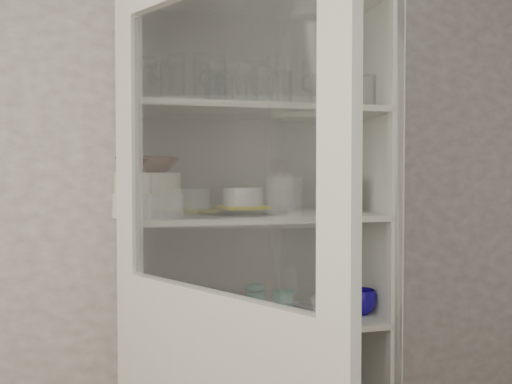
{
  "coord_description": "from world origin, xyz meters",
  "views": [
    {
      "loc": [
        -0.29,
        -0.75,
        1.41
      ],
      "look_at": [
        0.2,
        1.27,
        1.34
      ],
      "focal_mm": 38.0,
      "sensor_mm": 36.0,
      "label": 1
    }
  ],
  "objects": [
    {
      "name": "tumbler_11",
      "position": [
        0.47,
        1.29,
        1.73
      ],
      "size": [
        0.08,
        0.08,
        0.15
      ],
      "primitive_type": "cylinder",
      "rotation": [
        0.0,
        0.0,
        0.04
      ],
      "color": "silver",
      "rests_on": "shelf_glass"
    },
    {
      "name": "terracotta_bowl",
      "position": [
        -0.21,
        1.21,
        1.44
      ],
      "size": [
        0.25,
        0.25,
        0.05
      ],
      "primitive_type": "imported",
      "rotation": [
        0.0,
        0.0,
        -0.15
      ],
      "color": "#441C11",
      "rests_on": "cream_bowl"
    },
    {
      "name": "goblet_3",
      "position": [
        0.52,
        1.34,
        1.75
      ],
      "size": [
        0.08,
        0.08,
        0.17
      ],
      "primitive_type": null,
      "color": "silver",
      "rests_on": "shelf_glass"
    },
    {
      "name": "plate_stack_back",
      "position": [
        -0.21,
        1.36,
        1.31
      ],
      "size": [
        0.19,
        0.19,
        0.1
      ],
      "primitive_type": "cylinder",
      "color": "white",
      "rests_on": "shelf_plates"
    },
    {
      "name": "mug_blue",
      "position": [
        0.61,
        1.21,
        0.91
      ],
      "size": [
        0.13,
        0.13,
        0.1
      ],
      "primitive_type": "imported",
      "rotation": [
        0.0,
        0.0,
        0.07
      ],
      "color": "navy",
      "rests_on": "shelf_mugs"
    },
    {
      "name": "tumbler_8",
      "position": [
        0.03,
        1.27,
        1.73
      ],
      "size": [
        0.09,
        0.09,
        0.14
      ],
      "primitive_type": "cylinder",
      "rotation": [
        0.0,
        0.0,
        -0.38
      ],
      "color": "silver",
      "rests_on": "shelf_glass"
    },
    {
      "name": "glass_platter",
      "position": [
        0.15,
        1.28,
        1.27
      ],
      "size": [
        0.43,
        0.43,
        0.02
      ],
      "primitive_type": "cylinder",
      "rotation": [
        0.0,
        0.0,
        -0.31
      ],
      "color": "silver",
      "rests_on": "shelf_plates"
    },
    {
      "name": "tumbler_6",
      "position": [
        0.61,
        1.16,
        1.72
      ],
      "size": [
        0.08,
        0.08,
        0.13
      ],
      "primitive_type": "cylinder",
      "rotation": [
        0.0,
        0.0,
        0.37
      ],
      "color": "silver",
      "rests_on": "shelf_glass"
    },
    {
      "name": "goblet_1",
      "position": [
        0.03,
        1.34,
        1.75
      ],
      "size": [
        0.08,
        0.08,
        0.17
      ],
      "primitive_type": null,
      "color": "silver",
      "rests_on": "shelf_glass"
    },
    {
      "name": "tumbler_3",
      "position": [
        0.28,
        1.16,
        1.72
      ],
      "size": [
        0.07,
        0.07,
        0.12
      ],
      "primitive_type": "cylinder",
      "rotation": [
        0.0,
        0.0,
        -0.18
      ],
      "color": "silver",
      "rests_on": "shelf_glass"
    },
    {
      "name": "tumbler_4",
      "position": [
        0.2,
        1.13,
        1.73
      ],
      "size": [
        0.07,
        0.07,
        0.14
      ],
      "primitive_type": "cylinder",
      "rotation": [
        0.0,
        0.0,
        -0.07
      ],
      "color": "silver",
      "rests_on": "shelf_glass"
    },
    {
      "name": "mug_teal",
      "position": [
        0.32,
        1.31,
        0.9
      ],
      "size": [
        0.1,
        0.1,
        0.09
      ],
      "primitive_type": "imported",
      "rotation": [
        0.0,
        0.0,
        -0.06
      ],
      "color": "#277F6F",
      "rests_on": "shelf_mugs"
    },
    {
      "name": "grey_bowl_stack",
      "position": [
        0.55,
        1.25,
        1.33
      ],
      "size": [
        0.14,
        0.14,
        0.14
      ],
      "primitive_type": "cylinder",
      "color": "silver",
      "rests_on": "shelf_plates"
    },
    {
      "name": "tumbler_5",
      "position": [
        0.44,
        1.12,
        1.73
      ],
      "size": [
        0.07,
        0.07,
        0.14
      ],
      "primitive_type": "cylinder",
      "rotation": [
        0.0,
        0.0,
        0.01
      ],
      "color": "silver",
      "rests_on": "shelf_glass"
    },
    {
      "name": "yellow_trivet",
      "position": [
        0.15,
        1.28,
        1.29
      ],
      "size": [
        0.19,
        0.19,
        0.01
      ],
      "primitive_type": "cube",
      "rotation": [
        0.0,
        0.0,
        0.14
      ],
      "color": "yellow",
      "rests_on": "glass_platter"
    },
    {
      "name": "pantry_cabinet",
      "position": [
        0.2,
        1.34,
        0.94
      ],
      "size": [
        1.0,
        0.45,
        2.1
      ],
      "color": "silver",
      "rests_on": "floor"
    },
    {
      "name": "tumbler_9",
      "position": [
        0.08,
        1.26,
        1.73
      ],
      "size": [
        0.08,
        0.08,
        0.13
      ],
      "primitive_type": "cylinder",
      "rotation": [
        0.0,
        0.0,
        0.31
      ],
      "color": "silver",
      "rests_on": "shelf_glass"
    },
    {
      "name": "teal_jar",
      "position": [
        0.21,
        1.34,
        0.91
      ],
      "size": [
        0.08,
        0.08,
        0.1
      ],
      "color": "#277F6F",
      "rests_on": "shelf_mugs"
    },
    {
      "name": "cupboard_door",
      "position": [
        -0.06,
        0.67,
        0.87
      ],
      "size": [
        0.51,
        0.79,
        2.0
      ],
      "rotation": [
        0.0,
        0.0,
        -1.02
      ],
      "color": "silver",
      "rests_on": "floor"
    },
    {
      "name": "white_ramekin",
      "position": [
        0.15,
        1.28,
        1.33
      ],
      "size": [
        0.21,
        0.21,
        0.07
      ],
      "primitive_type": "cylinder",
      "rotation": [
        0.0,
        0.0,
        0.41
      ],
      "color": "white",
      "rests_on": "yellow_trivet"
    },
    {
      "name": "white_canister",
      "position": [
        -0.19,
        1.27,
        0.92
      ],
      "size": [
        0.13,
        0.13,
        0.13
      ],
      "primitive_type": "cylinder",
      "rotation": [
        0.0,
        0.0,
        -0.18
      ],
      "color": "white",
      "rests_on": "shelf_mugs"
    },
    {
      "name": "tumbler_7",
      "position": [
        -0.19,
        1.27,
        1.73
      ],
      "size": [
        0.08,
        0.08,
        0.15
      ],
      "primitive_type": "cylinder",
      "rotation": [
        0.0,
        0.0,
        0.14
      ],
      "color": "silver",
      "rests_on": "shelf_glass"
    },
    {
      "name": "wall_back",
      "position": [
        0.0,
        1.5,
        1.3
      ],
      "size": [
        3.6,
        0.02,
        2.6
      ],
      "primitive_type": "cube",
      "color": "gray",
      "rests_on": "ground"
    },
    {
      "name": "goblet_0",
      "position": [
        -0.21,
        1.39,
        1.74
      ],
      "size": [
        0.07,
        0.07,
        0.16
      ],
      "primitive_type": null,
      "color": "silver",
      "rests_on": "shelf_glass"
    },
    {
      "name": "measuring_cups",
      "position": [
        0.14,
        1.2,
        0.88
      ],
      "size": [
        0.1,
        0.1,
        0.04
      ],
      "primitive_type": "cylinder",
      "color": "#B8B5C5",
      "rests_on": "shelf_mugs"
    },
    {
      "name": "plate_stack_front",
      "position": [
        -0.21,
        1.21,
        1.3
      ],
      "size": [
        0.25,
        0.25,
        0.08
      ],
      "primitive_type": "cylinder",
      "color": "white",
      "rests_on": "shelf_plates"
    },
    {
      "name": "goblet_2",
      "position": [
        0.45,
        1.36,
        1.75
      ],
      "size": [
        0.08,
        0.08,
        0.18
      ],
      "primitive_type": null,
      "color": "silver",
      "rests_on": "shelf_glass"
    },
    {
      "name": "tumbler_0",
      "position": [
        -0.21,
        1.14,
        1.73
      ],
      "size": [
        0.09,
        0.09,
        0.15
      ],
      "primitive_type": "cylinder",
      "rotation": [
        0.0,
        0.0,
        -0.2
      ],
      "color": "silver",
      "rests_on": "shelf_glass"
    },
    {
      "name": "cream_bowl",
      "position": [
        -0.21,
        1.21,
        1.38
      ],
      "size": [
        0.25,
        0.25,
        0.07
      ],
      "primitive_type": "cylinder",
      "rotation": [
        0.0,
        0.0,
        0.06
      ],
      "color": "silver",
      "rests_on": "plate_stack_front"
    },
    {
      "name": "mug_white",
      "position": [
        0.43,
        1.16,
        0.9
      ],
      "size": [
        0.1,
        0.1,
        0.09
      ],
      "primitive_type": "imported",
      "rotation": [
        0.0,
        0.0,
        0.1
      ],
      "color": "white",
      "rests_on": "shelf_mugs"
    },
    {
      "name": "tumbler_2",
      "position": [
        0.13,
        1.13,
        1.73
      ],
      "size": [
        0.1,
        0.1,
        0.15
      ],
      "primitive_type": "cylinder",
      "rotation": [
        0.0,
        0.0,
        -0.4
      ],
      "color": "silver",
      "rests_on": "shelf_glass"
    },
    {
      "name": "tumbler_10",
      "position": [
        0.19,
        1.27,
        1.73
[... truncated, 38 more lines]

